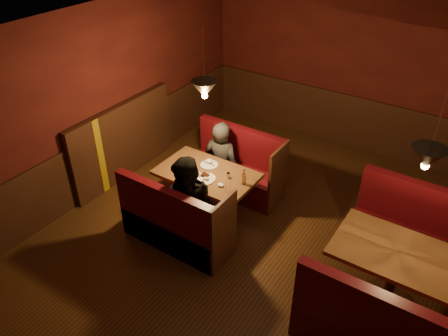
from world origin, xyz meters
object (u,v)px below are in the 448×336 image
Objects in this scene: second_table at (395,265)px; main_bench_near at (175,227)px; second_bench_far at (412,239)px; main_table at (208,183)px; diner_a at (222,149)px; main_bench_far at (238,171)px; diner_b at (189,194)px; second_bench_near at (370,333)px.

main_bench_near is at bearing -166.49° from second_table.
second_bench_far is (2.75, 1.51, 0.02)m from main_bench_near.
diner_a is at bearing 105.35° from main_table.
main_bench_far is 1.62m from main_bench_near.
main_bench_far and main_bench_near have the same top height.
second_table is at bearing -19.49° from main_bench_far.
diner_b is at bearing 99.16° from diner_a.
diner_b is (0.16, 0.15, 0.52)m from main_bench_near.
diner_b is at bearing -168.93° from second_table.
diner_a is at bearing 165.14° from second_table.
main_table is at bearing -91.07° from main_bench_far.
second_table is at bearing 92.20° from second_bench_near.
main_bench_far is at bearing 146.58° from second_bench_near.
second_bench_far and second_bench_near have the same top height.
main_bench_far is at bearing 79.38° from diner_b.
main_table is 0.84m from main_bench_near.
main_bench_far is at bearing 160.51° from second_table.
main_bench_far reaches higher than main_table.
second_bench_far is 1.00× the size of second_bench_near.
second_table is 3.01m from diner_a.
second_bench_near is at bearing -90.00° from second_bench_far.
second_bench_near is at bearing -33.42° from main_bench_far.
second_bench_far is at bearing 28.71° from main_bench_near.
diner_b is (0.16, -1.46, 0.52)m from main_bench_far.
main_bench_near is (0.00, -1.62, 0.00)m from main_bench_far.
second_bench_near is 3.39m from diner_a.
diner_a reaches higher than main_bench_far.
main_bench_near is 0.57m from diner_b.
second_table is 0.90× the size of second_bench_far.
second_bench_near is 0.98× the size of diner_a.
diner_a reaches higher than second_table.
second_bench_far is at bearing -2.26° from main_bench_far.
diner_a is (-2.94, 1.62, 0.44)m from second_bench_near.
main_table is at bearing 176.77° from second_table.
main_bench_near reaches higher than main_table.
diner_b reaches higher than main_table.
main_table is at bearing 159.98° from second_bench_near.
second_bench_near is at bearing -24.46° from diner_b.
second_table is 0.89m from second_bench_near.
main_bench_far is 1.56m from diner_b.
second_bench_near is at bearing 145.21° from diner_a.
main_bench_far reaches higher than second_table.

